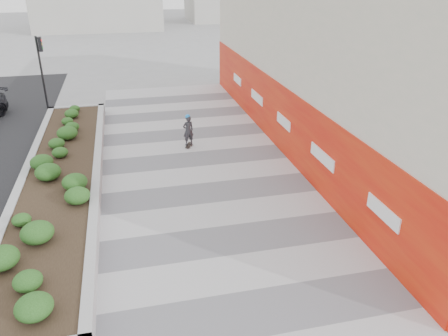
# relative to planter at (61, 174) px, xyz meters

# --- Properties ---
(ground) EXTENTS (160.00, 160.00, 0.00)m
(ground) POSITION_rel_planter_xyz_m (5.50, -7.00, -0.42)
(ground) COLOR gray
(ground) RESTS_ON ground
(walkway) EXTENTS (8.00, 36.00, 0.01)m
(walkway) POSITION_rel_planter_xyz_m (5.50, -4.00, -0.41)
(walkway) COLOR #A8A8AD
(walkway) RESTS_ON ground
(building) EXTENTS (6.04, 24.08, 8.00)m
(building) POSITION_rel_planter_xyz_m (12.48, 1.98, 3.56)
(building) COLOR beige
(building) RESTS_ON ground
(planter) EXTENTS (3.00, 18.00, 0.90)m
(planter) POSITION_rel_planter_xyz_m (0.00, 0.00, 0.00)
(planter) COLOR #9E9EA0
(planter) RESTS_ON ground
(traffic_signal_near) EXTENTS (0.33, 0.28, 4.20)m
(traffic_signal_near) POSITION_rel_planter_xyz_m (-1.73, 10.50, 2.34)
(traffic_signal_near) COLOR black
(traffic_signal_near) RESTS_ON ground
(manhole_cover) EXTENTS (0.44, 0.44, 0.01)m
(manhole_cover) POSITION_rel_planter_xyz_m (6.00, -4.00, -0.42)
(manhole_cover) COLOR #595654
(manhole_cover) RESTS_ON ground
(skateboarder) EXTENTS (0.59, 0.74, 1.58)m
(skateboarder) POSITION_rel_planter_xyz_m (5.43, 2.74, 0.38)
(skateboarder) COLOR beige
(skateboarder) RESTS_ON ground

